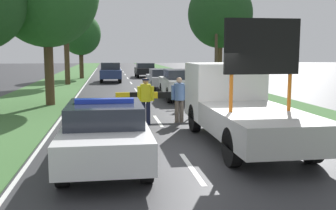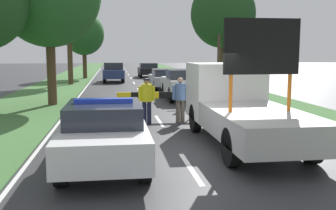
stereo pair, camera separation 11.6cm
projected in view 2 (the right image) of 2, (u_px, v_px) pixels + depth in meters
ground_plane at (182, 155)px, 9.65m from camera, size 160.00×160.00×0.00m
lane_markings at (136, 86)px, 29.06m from camera, size 7.33×68.28×0.01m
grass_verge_left at (57, 87)px, 28.50m from camera, size 4.09×120.00×0.03m
grass_verge_right at (211, 85)px, 30.06m from camera, size 4.09×120.00×0.03m
police_car at (104, 131)px, 8.85m from camera, size 1.83×4.65×1.51m
work_truck at (238, 103)px, 11.17m from camera, size 2.12×6.15×3.31m
road_barrier at (159, 97)px, 14.81m from camera, size 3.15×0.08×1.03m
police_officer at (147, 97)px, 13.70m from camera, size 0.58×0.37×1.62m
pedestrian_civilian at (180, 96)px, 14.05m from camera, size 0.58×0.37×1.63m
traffic_cone_near_police at (127, 112)px, 15.07m from camera, size 0.35×0.35×0.50m
traffic_cone_centre_front at (84, 109)px, 15.91m from camera, size 0.35×0.35×0.49m
queued_car_van_white at (183, 84)px, 20.85m from camera, size 1.89×4.14×1.60m
queued_car_sedan_silver at (164, 78)px, 26.77m from camera, size 1.77×4.43×1.37m
queued_car_hatch_blue at (114, 72)px, 33.07m from camera, size 1.75×3.91×1.63m
queued_car_sedan_black at (148, 70)px, 39.31m from camera, size 1.90×4.01×1.42m
roadside_tree_near_left at (84, 34)px, 36.80m from camera, size 3.76×3.76×6.16m
roadside_tree_mid_right at (69, 15)px, 29.73m from camera, size 3.62×3.62×7.21m
roadside_tree_far_left at (223, 14)px, 27.38m from camera, size 4.51×4.51×7.52m
utility_pole at (219, 27)px, 25.90m from camera, size 1.20×0.20×8.02m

